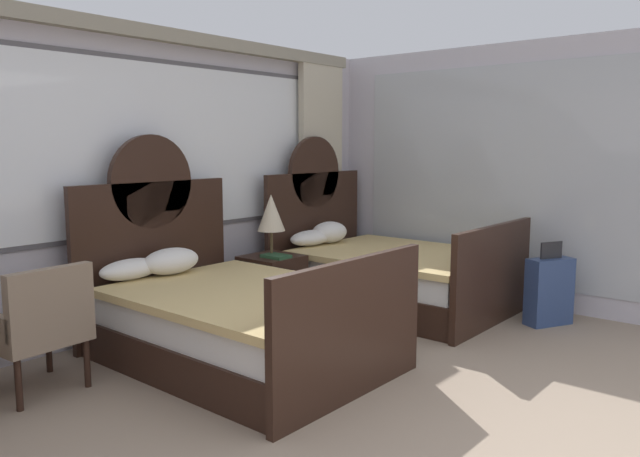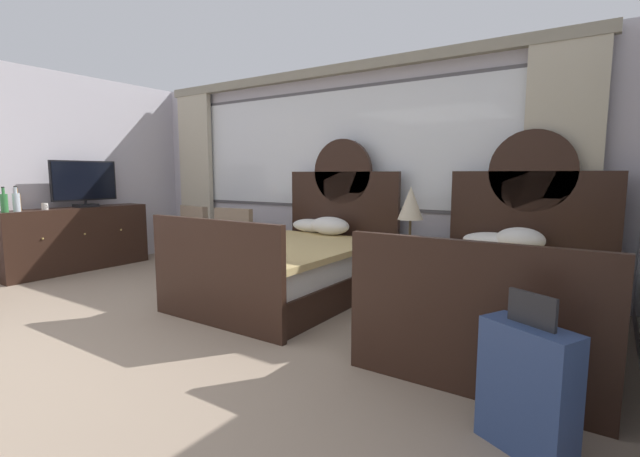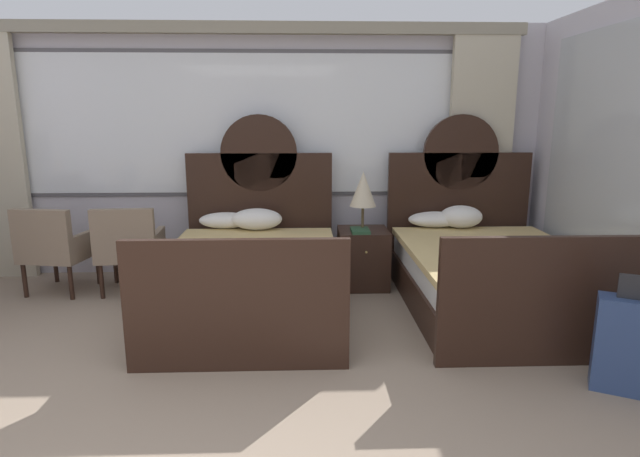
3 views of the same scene
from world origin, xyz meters
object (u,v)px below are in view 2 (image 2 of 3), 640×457
at_px(book_on_nightstand, 403,242).
at_px(bottle_soda_green, 4,202).
at_px(bottle_liquor_amber, 17,201).
at_px(cup_on_dresser, 45,206).
at_px(armchair_by_window_centre, 205,233).
at_px(bed_near_mirror, 505,295).
at_px(tv_flatscreen, 85,183).
at_px(bed_near_window, 293,264).
at_px(bottle_water_clear, 16,202).
at_px(suitcase_on_floor, 527,388).
at_px(armchair_by_window_left, 242,237).
at_px(table_lamp_on_nightstand, 411,204).
at_px(nightstand_between_beds, 410,270).
at_px(dresser_minibar, 77,239).

relative_size(book_on_nightstand, bottle_soda_green, 0.85).
distance_m(bottle_liquor_amber, cup_on_dresser, 0.30).
bearing_deg(armchair_by_window_centre, bottle_soda_green, -120.93).
relative_size(bed_near_mirror, tv_flatscreen, 2.49).
relative_size(bed_near_window, book_on_nightstand, 8.55).
bearing_deg(tv_flatscreen, book_on_nightstand, 13.30).
relative_size(bed_near_window, tv_flatscreen, 2.49).
relative_size(bottle_water_clear, armchair_by_window_centre, 0.35).
xyz_separation_m(book_on_nightstand, suitcase_on_floor, (1.51, -2.07, -0.30)).
bearing_deg(bottle_water_clear, suitcase_on_floor, -1.79).
xyz_separation_m(bed_near_mirror, armchair_by_window_left, (-3.42, 0.54, 0.14)).
xyz_separation_m(bed_near_mirror, table_lamp_on_nightstand, (-1.08, 0.63, 0.66)).
height_order(bottle_soda_green, armchair_by_window_centre, bottle_soda_green).
distance_m(bed_near_mirror, armchair_by_window_centre, 4.18).
relative_size(bed_near_window, bed_near_mirror, 1.00).
xyz_separation_m(book_on_nightstand, armchair_by_window_centre, (-3.02, -0.01, -0.13)).
bearing_deg(bed_near_mirror, armchair_by_window_left, 171.07).
bearing_deg(nightstand_between_beds, suitcase_on_floor, -56.01).
bearing_deg(table_lamp_on_nightstand, bottle_water_clear, -155.05).
bearing_deg(armchair_by_window_centre, armchair_by_window_left, -0.07).
distance_m(bottle_water_clear, cup_on_dresser, 0.34).
height_order(book_on_nightstand, bottle_water_clear, bottle_water_clear).
bearing_deg(armchair_by_window_left, tv_flatscreen, -153.14).
bearing_deg(book_on_nightstand, nightstand_between_beds, 65.78).
bearing_deg(dresser_minibar, book_on_nightstand, 15.08).
bearing_deg(suitcase_on_floor, nightstand_between_beds, 123.99).
distance_m(book_on_nightstand, dresser_minibar, 4.47).
height_order(bed_near_mirror, book_on_nightstand, bed_near_mirror).
relative_size(bottle_water_clear, suitcase_on_floor, 0.40).
distance_m(bed_near_window, cup_on_dresser, 3.41).
bearing_deg(bed_near_window, armchair_by_window_left, 156.90).
relative_size(dresser_minibar, bottle_soda_green, 6.24).
distance_m(bed_near_mirror, dresser_minibar, 5.46).
distance_m(nightstand_between_beds, tv_flatscreen, 4.56).
relative_size(bed_near_mirror, suitcase_on_floor, 2.84).
distance_m(armchair_by_window_left, suitcase_on_floor, 4.33).
relative_size(dresser_minibar, armchair_by_window_left, 2.16).
bearing_deg(dresser_minibar, suitcase_on_floor, -8.85).
bearing_deg(bottle_soda_green, dresser_minibar, 95.53).
height_order(nightstand_between_beds, armchair_by_window_left, armchair_by_window_left).
xyz_separation_m(dresser_minibar, tv_flatscreen, (0.02, 0.15, 0.76)).
xyz_separation_m(dresser_minibar, armchair_by_window_left, (2.01, 1.16, 0.05)).
bearing_deg(bed_near_window, dresser_minibar, -169.33).
height_order(bed_near_mirror, bottle_water_clear, bed_near_mirror).
relative_size(cup_on_dresser, armchair_by_window_left, 0.12).
xyz_separation_m(dresser_minibar, suitcase_on_floor, (5.82, -0.91, -0.12)).
distance_m(book_on_nightstand, bottle_soda_green, 4.70).
height_order(nightstand_between_beds, table_lamp_on_nightstand, table_lamp_on_nightstand).
bearing_deg(cup_on_dresser, book_on_nightstand, 20.23).
distance_m(book_on_nightstand, tv_flatscreen, 4.44).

